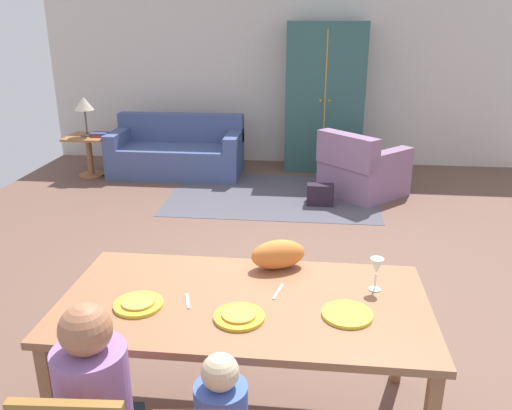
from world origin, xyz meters
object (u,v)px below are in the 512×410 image
(cat, at_px, (278,254))
(wine_glass, at_px, (376,268))
(plate_near_man, at_px, (138,304))
(book_upper, at_px, (99,133))
(couch, at_px, (177,153))
(plate_near_woman, at_px, (347,314))
(dining_table, at_px, (244,311))
(side_table, at_px, (89,150))
(book_lower, at_px, (101,136))
(table_lamp, at_px, (84,105))
(armchair, at_px, (361,170))
(plate_near_child, at_px, (239,317))
(handbag, at_px, (320,195))
(armoire, at_px, (325,98))

(cat, bearing_deg, wine_glass, -42.37)
(plate_near_man, height_order, book_upper, plate_near_man)
(couch, bearing_deg, cat, -68.36)
(plate_near_man, distance_m, plate_near_woman, 1.05)
(dining_table, distance_m, couch, 5.06)
(side_table, xyz_separation_m, book_lower, (0.21, -0.03, 0.22))
(side_table, distance_m, book_lower, 0.31)
(wine_glass, xyz_separation_m, table_lamp, (-3.49, 4.35, 0.12))
(armchair, bearing_deg, table_lamp, 173.35)
(plate_near_child, xyz_separation_m, book_upper, (-2.61, 4.68, -0.15))
(cat, relative_size, handbag, 1.00)
(dining_table, relative_size, plate_near_man, 7.62)
(armoire, bearing_deg, armchair, -68.32)
(plate_near_man, height_order, book_lower, plate_near_man)
(armoire, bearing_deg, cat, -93.91)
(side_table, bearing_deg, armchair, -6.65)
(side_table, distance_m, book_upper, 0.31)
(plate_near_child, distance_m, plate_near_woman, 0.53)
(dining_table, xyz_separation_m, plate_near_man, (-0.52, -0.12, 0.08))
(cat, relative_size, table_lamp, 0.59)
(plate_near_man, relative_size, armchair, 0.21)
(plate_near_woman, relative_size, handbag, 0.78)
(plate_near_child, bearing_deg, cat, 75.18)
(couch, height_order, book_upper, couch)
(dining_table, bearing_deg, armchair, 76.80)
(plate_near_child, xyz_separation_m, book_lower, (-2.59, 4.67, -0.18))
(book_lower, bearing_deg, wine_glass, -52.80)
(table_lamp, bearing_deg, book_lower, -8.96)
(plate_near_woman, xyz_separation_m, book_upper, (-3.14, 4.60, -0.15))
(plate_near_woman, bearing_deg, cat, 127.53)
(plate_near_woman, distance_m, side_table, 5.71)
(side_table, height_order, handbag, side_table)
(plate_near_child, distance_m, cat, 0.59)
(plate_near_woman, relative_size, side_table, 0.43)
(plate_near_man, distance_m, cat, 0.85)
(wine_glass, relative_size, side_table, 0.32)
(couch, distance_m, handbag, 2.35)
(armoire, xyz_separation_m, side_table, (-3.28, -0.76, -0.67))
(plate_near_man, relative_size, handbag, 0.78)
(armchair, bearing_deg, plate_near_child, -102.66)
(armchair, height_order, side_table, armchair)
(side_table, bearing_deg, handbag, -15.49)
(table_lamp, xyz_separation_m, handbag, (3.25, -0.90, -0.88))
(couch, distance_m, table_lamp, 1.42)
(plate_near_woman, height_order, couch, couch)
(side_table, bearing_deg, wine_glass, -51.27)
(couch, height_order, side_table, couch)
(plate_near_man, distance_m, wine_glass, 1.25)
(cat, xyz_separation_m, side_table, (-2.95, 4.14, -0.47))
(plate_near_child, bearing_deg, book_lower, 118.98)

